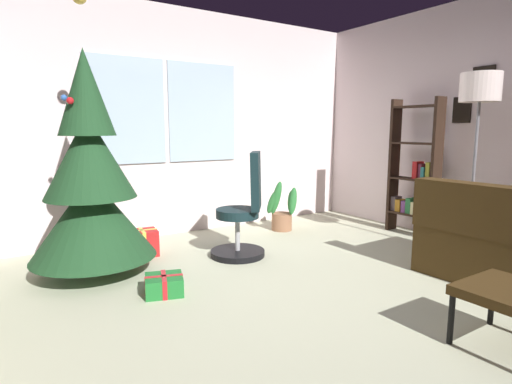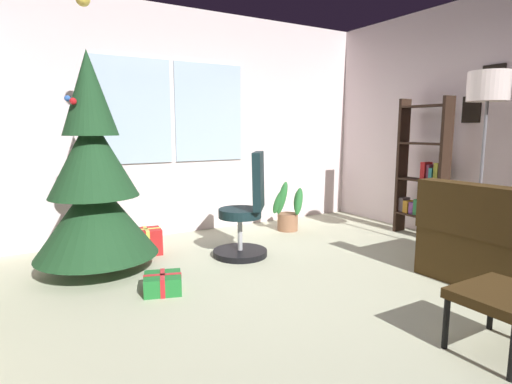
% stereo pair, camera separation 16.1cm
% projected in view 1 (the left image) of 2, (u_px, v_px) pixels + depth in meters
% --- Properties ---
extents(ground_plane, '(4.78, 5.20, 0.10)m').
position_uv_depth(ground_plane, '(339.00, 305.00, 3.21)').
color(ground_plane, beige).
extents(wall_back_with_windows, '(4.78, 0.12, 2.74)m').
position_uv_depth(wall_back_with_windows, '(191.00, 123.00, 5.18)').
color(wall_back_with_windows, silver).
rests_on(wall_back_with_windows, ground_plane).
extents(footstool, '(0.53, 0.44, 0.38)m').
position_uv_depth(footstool, '(506.00, 295.00, 2.46)').
color(footstool, '#3E2B12').
rests_on(footstool, ground_plane).
extents(holiday_tree, '(1.08, 1.08, 2.44)m').
position_uv_depth(holiday_tree, '(91.00, 185.00, 3.62)').
color(holiday_tree, '#4C331E').
rests_on(holiday_tree, ground_plane).
extents(gift_box_red, '(0.33, 0.29, 0.27)m').
position_uv_depth(gift_box_red, '(142.00, 243.00, 4.28)').
color(gift_box_red, red).
rests_on(gift_box_red, ground_plane).
extents(gift_box_green, '(0.36, 0.35, 0.15)m').
position_uv_depth(gift_box_green, '(164.00, 285.00, 3.29)').
color(gift_box_green, '#1E722D').
rests_on(gift_box_green, ground_plane).
extents(gift_box_gold, '(0.37, 0.36, 0.26)m').
position_uv_depth(gift_box_gold, '(119.00, 247.00, 4.18)').
color(gift_box_gold, gold).
rests_on(gift_box_gold, ground_plane).
extents(office_chair, '(0.59, 0.58, 1.08)m').
position_uv_depth(office_chair, '(243.00, 217.00, 4.22)').
color(office_chair, black).
rests_on(office_chair, ground_plane).
extents(bookshelf, '(0.18, 0.64, 1.67)m').
position_uv_depth(bookshelf, '(414.00, 176.00, 5.07)').
color(bookshelf, black).
rests_on(bookshelf, ground_plane).
extents(floor_lamp, '(0.38, 0.38, 1.84)m').
position_uv_depth(floor_lamp, '(479.00, 100.00, 4.04)').
color(floor_lamp, slate).
rests_on(floor_lamp, ground_plane).
extents(potted_plant, '(0.44, 0.36, 0.66)m').
position_uv_depth(potted_plant, '(282.00, 212.00, 5.32)').
color(potted_plant, '#936246').
rests_on(potted_plant, ground_plane).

